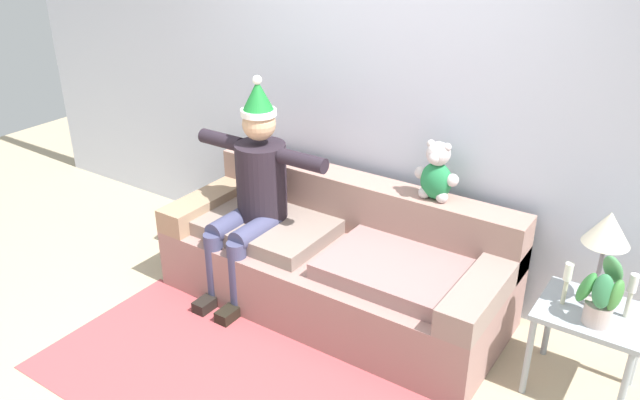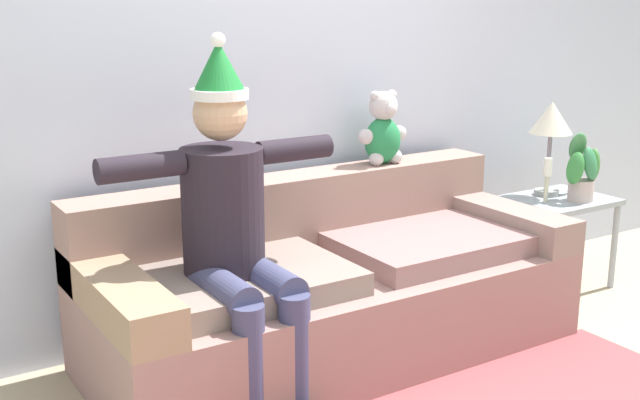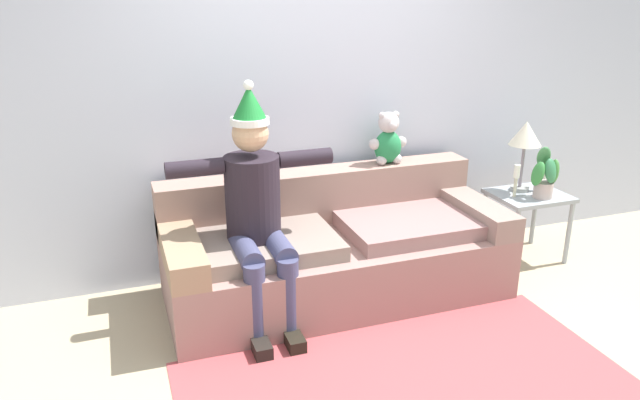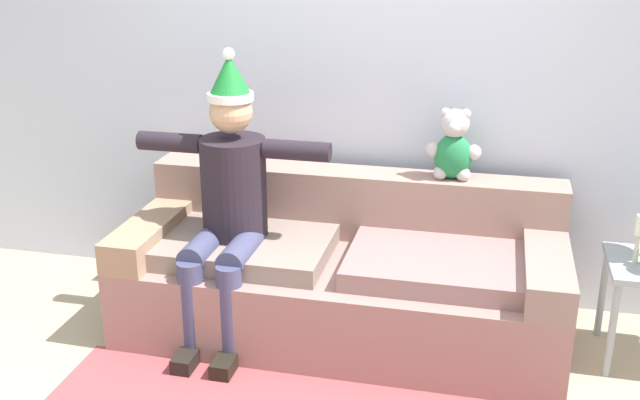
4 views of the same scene
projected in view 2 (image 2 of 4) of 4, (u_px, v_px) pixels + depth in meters
back_wall at (268, 55)px, 3.93m from camera, size 7.00×0.10×2.70m
couch at (329, 287)px, 3.73m from camera, size 2.27×0.95×0.79m
person_seated at (233, 222)px, 3.20m from camera, size 1.02×0.77×1.50m
teddy_bear at (383, 131)px, 4.09m from camera, size 0.29×0.17×0.38m
side_table at (560, 211)px, 4.54m from camera, size 0.54×0.46×0.52m
table_lamp at (551, 122)px, 4.48m from camera, size 0.24×0.24×0.54m
potted_plant at (583, 171)px, 4.42m from camera, size 0.26×0.23×0.40m
candle_tall at (547, 174)px, 4.39m from camera, size 0.04×0.04×0.25m
candle_short at (576, 165)px, 4.59m from camera, size 0.04×0.04×0.26m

